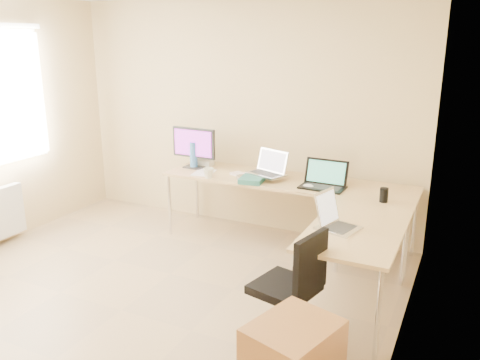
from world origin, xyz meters
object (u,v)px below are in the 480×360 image
at_px(office_chair, 285,279).
at_px(laptop_return, 339,215).
at_px(desk_main, 286,213).
at_px(laptop_center, 266,163).
at_px(desk_fan, 203,152).
at_px(laptop_black, 323,175).
at_px(keyboard, 247,176).
at_px(monitor, 194,148).
at_px(mug, 208,173).
at_px(water_bottle, 194,155).
at_px(desk_return, 355,269).

bearing_deg(office_chair, laptop_return, 79.53).
bearing_deg(desk_main, laptop_center, -158.68).
xyz_separation_m(desk_main, desk_fan, (-1.13, 0.20, 0.51)).
bearing_deg(laptop_black, desk_fan, 170.26).
relative_size(keyboard, laptop_return, 1.24).
distance_m(monitor, laptop_return, 2.28).
bearing_deg(monitor, laptop_center, -2.72).
bearing_deg(mug, monitor, 139.43).
bearing_deg(office_chair, keyboard, 136.64).
relative_size(laptop_center, keyboard, 0.90).
distance_m(laptop_center, water_bottle, 0.93).
distance_m(laptop_center, desk_fan, 0.97).
bearing_deg(office_chair, mug, 148.85).
bearing_deg(laptop_black, water_bottle, 177.48).
bearing_deg(laptop_center, desk_return, -18.01).
height_order(desk_main, laptop_black, laptop_black).
xyz_separation_m(water_bottle, laptop_return, (1.98, -1.12, -0.04)).
bearing_deg(desk_main, desk_fan, 169.93).
relative_size(desk_return, mug, 11.44).
distance_m(laptop_center, mug, 0.62).
bearing_deg(mug, water_bottle, 140.41).
height_order(desk_return, water_bottle, water_bottle).
xyz_separation_m(laptop_return, office_chair, (-0.23, -0.53, -0.34)).
height_order(keyboard, laptop_return, laptop_return).
distance_m(desk_return, keyboard, 1.70).
height_order(monitor, desk_fan, monitor).
bearing_deg(office_chair, desk_fan, 146.49).
xyz_separation_m(laptop_center, laptop_black, (0.62, -0.05, -0.04)).
bearing_deg(laptop_center, office_chair, -42.37).
height_order(keyboard, office_chair, office_chair).
distance_m(desk_main, desk_return, 1.40).
xyz_separation_m(keyboard, mug, (-0.35, -0.21, 0.04)).
xyz_separation_m(laptop_black, mug, (-1.19, -0.17, -0.08)).
bearing_deg(keyboard, laptop_black, 18.82).
height_order(desk_return, desk_fan, desk_fan).
height_order(laptop_return, office_chair, laptop_return).
xyz_separation_m(keyboard, office_chair, (1.03, -1.56, -0.24)).
distance_m(laptop_center, keyboard, 0.27).
height_order(desk_return, keyboard, keyboard).
relative_size(desk_main, desk_return, 2.04).
height_order(desk_main, laptop_return, laptop_return).
bearing_deg(desk_main, office_chair, -69.44).
height_order(desk_return, laptop_return, laptop_return).
distance_m(desk_return, office_chair, 0.75).
xyz_separation_m(desk_return, laptop_center, (-1.17, 0.92, 0.54)).
bearing_deg(laptop_return, keyboard, 66.19).
height_order(mug, desk_fan, desk_fan).
xyz_separation_m(monitor, mug, (0.36, -0.31, -0.18)).
xyz_separation_m(desk_return, laptop_black, (-0.55, 0.87, 0.50)).
height_order(monitor, laptop_center, monitor).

